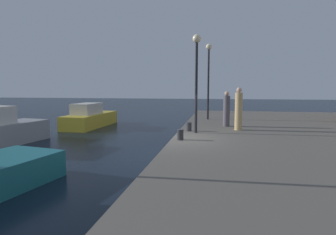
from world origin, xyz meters
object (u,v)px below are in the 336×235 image
Objects in this scene: lamp_post_mid_promenade at (209,69)px; person_mid_promenade at (227,110)px; lamp_post_near_edge at (196,66)px; bollard_north at (180,135)px; motorboat_yellow at (90,118)px; person_near_carousel at (239,110)px; bollard_center at (189,127)px.

person_mid_promenade is (1.04, -3.04, -2.31)m from lamp_post_mid_promenade.
lamp_post_near_edge is 2.35× the size of person_mid_promenade.
bollard_north is (-0.79, -7.17, -2.95)m from lamp_post_mid_promenade.
motorboat_yellow is 10.58m from lamp_post_near_edge.
person_near_carousel is at bearing -69.97° from lamp_post_mid_promenade.
person_near_carousel is (1.55, -4.26, -2.21)m from lamp_post_mid_promenade.
person_mid_promenade is (9.39, -3.86, 1.00)m from motorboat_yellow.
bollard_north is 0.22× the size of person_mid_promenade.
lamp_post_mid_promenade reaches higher than motorboat_yellow.
bollard_north is (7.55, -7.98, 0.36)m from motorboat_yellow.
lamp_post_near_edge reaches higher than motorboat_yellow.
lamp_post_near_edge is 5.41m from lamp_post_mid_promenade.
motorboat_yellow is 13.44× the size of bollard_center.
lamp_post_near_edge is 3.42m from person_mid_promenade.
bollard_north and bollard_center have the same top height.
lamp_post_near_edge reaches higher than bollard_north.
person_mid_promenade is 1.32m from person_near_carousel.
lamp_post_near_edge is 10.58× the size of bollard_center.
lamp_post_near_edge is 0.91× the size of lamp_post_mid_promenade.
bollard_center is at bearing 129.16° from lamp_post_near_edge.
lamp_post_mid_promenade is at bearing -5.56° from motorboat_yellow.
lamp_post_mid_promenade is at bearing 86.38° from lamp_post_near_edge.
person_near_carousel is at bearing 51.14° from bollard_north.
person_near_carousel reaches higher than bollard_center.
motorboat_yellow is at bearing 157.68° from person_mid_promenade.
lamp_post_mid_promenade reaches higher than person_mid_promenade.
bollard_center is 0.22× the size of person_mid_promenade.
lamp_post_mid_promenade is 11.65× the size of bollard_north.
bollard_north is 2.20m from bollard_center.
bollard_center is at bearing -97.89° from lamp_post_mid_promenade.
lamp_post_mid_promenade is 5.04m from person_near_carousel.
bollard_north is 0.20× the size of person_near_carousel.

